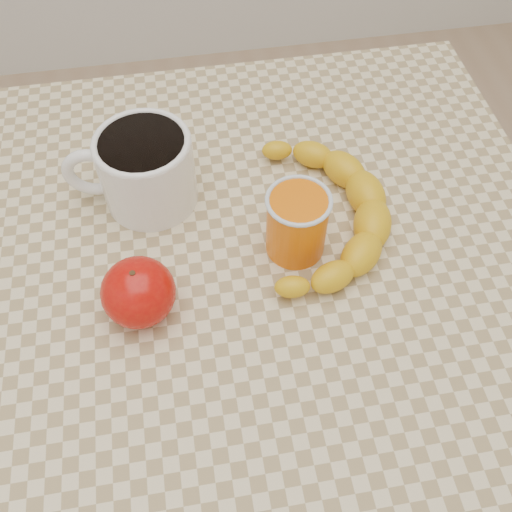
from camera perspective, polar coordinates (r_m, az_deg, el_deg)
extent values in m
plane|color=tan|center=(1.38, 0.00, -18.75)|extent=(3.00, 3.00, 0.00)
cube|color=beige|center=(0.72, 0.00, -1.85)|extent=(0.80, 0.80, 0.04)
cube|color=olive|center=(0.76, 0.00, -3.94)|extent=(0.74, 0.74, 0.06)
cylinder|color=olive|center=(1.25, -18.80, -0.29)|extent=(0.05, 0.05, 0.71)
cylinder|color=olive|center=(1.29, 12.85, 3.99)|extent=(0.05, 0.05, 0.71)
cylinder|color=white|center=(0.74, -10.81, 8.34)|extent=(0.14, 0.14, 0.10)
cylinder|color=black|center=(0.71, -11.37, 10.83)|extent=(0.10, 0.10, 0.01)
torus|color=white|center=(0.71, -11.43, 11.09)|extent=(0.12, 0.12, 0.01)
torus|color=white|center=(0.76, -16.03, 8.01)|extent=(0.08, 0.03, 0.08)
cylinder|color=orange|center=(0.68, 4.09, 3.15)|extent=(0.07, 0.07, 0.09)
torus|color=silver|center=(0.65, 4.32, 5.58)|extent=(0.08, 0.08, 0.01)
ellipsoid|color=#AA0605|center=(0.65, -11.68, -3.57)|extent=(0.11, 0.11, 0.08)
cylinder|color=#382311|center=(0.62, -12.17, -1.98)|extent=(0.01, 0.01, 0.01)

